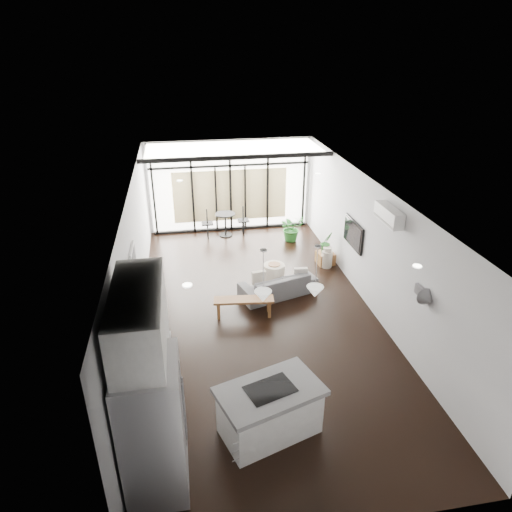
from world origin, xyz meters
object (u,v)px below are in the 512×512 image
object	(u,v)px
sofa	(278,281)
tv	(353,234)
console_bench	(244,307)
pouf	(274,272)
fridge	(153,427)
milk_can	(327,257)
island	(270,411)

from	to	relation	value
sofa	tv	world-z (taller)	tv
console_bench	pouf	distance (m)	1.77
sofa	tv	bearing A→B (deg)	171.54
fridge	tv	world-z (taller)	fridge
pouf	milk_can	xyz separation A→B (m)	(1.51, 0.46, 0.07)
console_bench	fridge	bearing A→B (deg)	-107.70
pouf	tv	size ratio (longest dim) A/B	0.48
island	sofa	xyz separation A→B (m)	(1.01, 4.05, -0.06)
island	milk_can	xyz separation A→B (m)	(2.58, 5.22, -0.14)
fridge	pouf	bearing A→B (deg)	63.20
fridge	milk_can	size ratio (longest dim) A/B	3.56
tv	console_bench	bearing A→B (deg)	-159.44
pouf	island	bearing A→B (deg)	-102.58
console_bench	pouf	size ratio (longest dim) A/B	2.46
island	console_bench	distance (m)	3.29
milk_can	island	bearing A→B (deg)	-116.26
sofa	console_bench	xyz separation A→B (m)	(-0.92, -0.76, -0.15)
island	pouf	bearing A→B (deg)	58.88
fridge	sofa	bearing A→B (deg)	60.29
sofa	pouf	distance (m)	0.73
console_bench	pouf	world-z (taller)	pouf
console_bench	tv	xyz separation A→B (m)	(2.79, 1.05, 1.09)
milk_can	tv	distance (m)	1.38
sofa	console_bench	size ratio (longest dim) A/B	1.40
console_bench	tv	distance (m)	3.17
console_bench	pouf	bearing A→B (deg)	62.76
pouf	milk_can	world-z (taller)	milk_can
console_bench	milk_can	bearing A→B (deg)	44.16
island	fridge	xyz separation A→B (m)	(-1.65, -0.62, 0.59)
fridge	tv	size ratio (longest dim) A/B	1.83
pouf	sofa	bearing A→B (deg)	-94.46
fridge	tv	distance (m)	6.71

